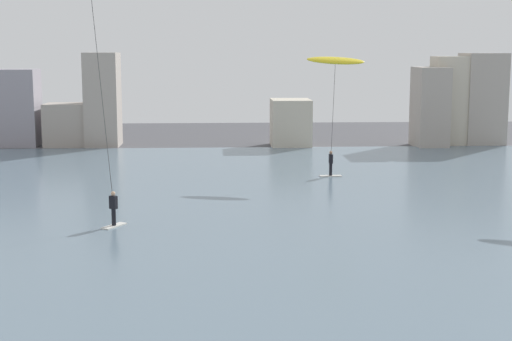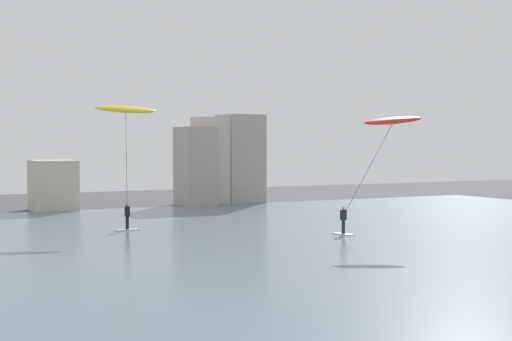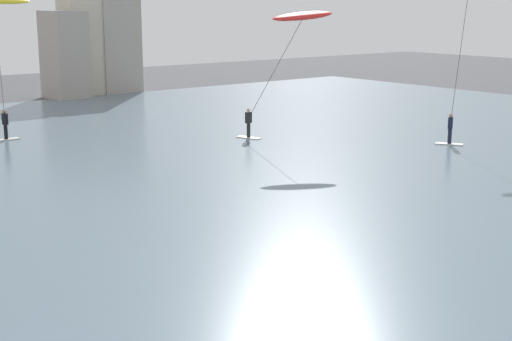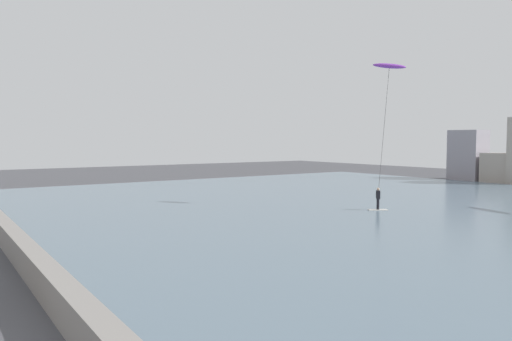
{
  "view_description": "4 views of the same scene",
  "coord_description": "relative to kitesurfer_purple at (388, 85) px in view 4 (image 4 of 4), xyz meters",
  "views": [
    {
      "loc": [
        -4.56,
        -6.31,
        8.16
      ],
      "look_at": [
        -3.25,
        18.46,
        4.25
      ],
      "focal_mm": 53.85,
      "sensor_mm": 36.0,
      "label": 1
    },
    {
      "loc": [
        -10.78,
        -2.29,
        5.38
      ],
      "look_at": [
        -1.63,
        15.92,
        4.64
      ],
      "focal_mm": 53.4,
      "sensor_mm": 36.0,
      "label": 2
    },
    {
      "loc": [
        -11.68,
        2.61,
        7.26
      ],
      "look_at": [
        -3.19,
        13.19,
        4.25
      ],
      "focal_mm": 53.05,
      "sensor_mm": 36.0,
      "label": 3
    },
    {
      "loc": [
        14.4,
        1.33,
        5.23
      ],
      "look_at": [
        -1.77,
        12.48,
        3.99
      ],
      "focal_mm": 33.73,
      "sensor_mm": 36.0,
      "label": 4
    }
  ],
  "objects": [
    {
      "name": "kitesurfer_purple",
      "position": [
        0.0,
        0.0,
        0.0
      ],
      "size": [
        2.9,
        3.96,
        11.15
      ],
      "color": "silver",
      "rests_on": "water_bay"
    },
    {
      "name": "seawall_barrier",
      "position": [
        10.19,
        -25.89,
        -8.85
      ],
      "size": [
        60.0,
        0.7,
        1.12
      ],
      "primitive_type": "cube",
      "color": "gray",
      "rests_on": "ground"
    }
  ]
}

